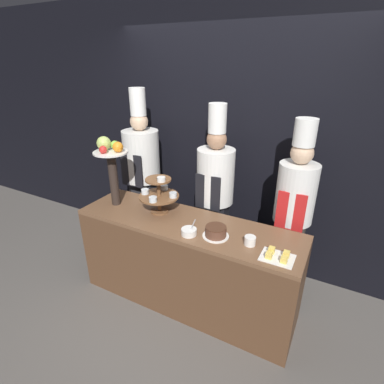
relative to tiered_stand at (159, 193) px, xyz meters
name	(u,v)px	position (x,y,z in m)	size (l,w,h in m)	color
ground_plane	(172,319)	(0.32, -0.35, -1.06)	(14.00, 14.00, 0.00)	#5B5651
wall_back	(229,140)	(0.32, 0.87, 0.34)	(10.00, 0.06, 2.80)	black
buffet_counter	(187,263)	(0.32, -0.06, -0.62)	(2.03, 0.58, 0.87)	brown
tiered_stand	(159,193)	(0.00, 0.00, 0.00)	(0.37, 0.37, 0.37)	brown
fruit_pedestal	(111,160)	(-0.48, -0.06, 0.26)	(0.32, 0.32, 0.66)	#2D231E
cake_round	(216,232)	(0.63, -0.14, -0.14)	(0.21, 0.21, 0.09)	white
cup_white	(250,241)	(0.91, -0.13, -0.15)	(0.09, 0.09, 0.07)	white
cake_square_tray	(277,256)	(1.14, -0.20, -0.17)	(0.24, 0.19, 0.05)	white
serving_bowl_near	(189,232)	(0.43, -0.22, -0.16)	(0.13, 0.13, 0.15)	white
chef_left	(142,171)	(-0.55, 0.49, -0.03)	(0.39, 0.39, 1.91)	#28282D
chef_center_left	(215,190)	(0.34, 0.49, -0.08)	(0.37, 0.37, 1.82)	black
chef_center_right	(294,207)	(1.11, 0.49, -0.09)	(0.34, 0.34, 1.75)	#38332D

